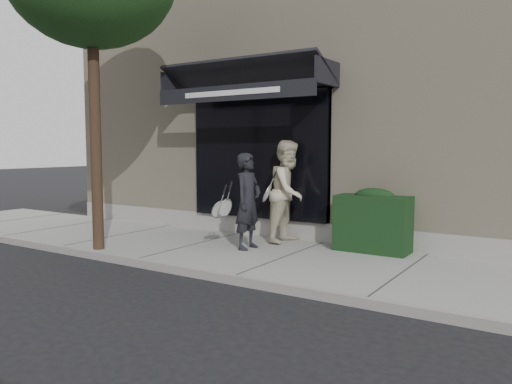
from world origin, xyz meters
The scene contains 7 objects.
ground centered at (0.00, 0.00, 0.00)m, with size 80.00×80.00×0.00m, color black.
sidewalk centered at (0.00, 0.00, 0.06)m, with size 20.00×3.00×0.12m, color gray.
curb centered at (0.00, -1.55, 0.07)m, with size 20.00×0.10×0.14m, color gray.
building_facade centered at (-0.01, 4.96, 2.74)m, with size 14.30×8.04×5.64m.
hedge centered at (1.10, 1.25, 0.66)m, with size 1.30×0.70×1.14m.
pedestrian_front centered at (-0.90, 0.19, 1.00)m, with size 0.78×0.78×1.76m.
pedestrian_back centered at (-0.60, 1.18, 1.12)m, with size 0.81×1.00×1.99m.
Camera 1 is at (4.11, -7.32, 1.98)m, focal length 35.00 mm.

